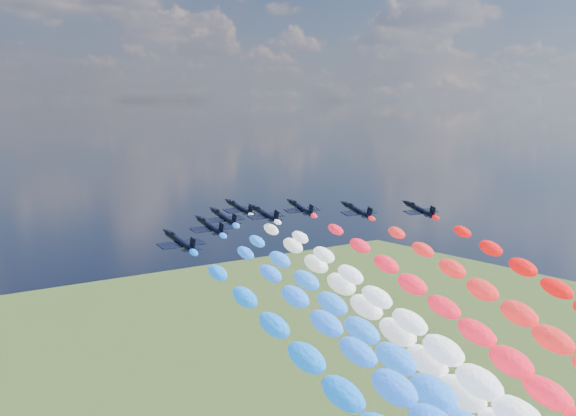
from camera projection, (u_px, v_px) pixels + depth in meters
jet_0 at (180, 241)px, 132.82m from camera, size 9.36×12.41×5.27m
jet_1 at (210, 226)px, 149.00m from camera, size 8.82×12.02×5.27m
jet_2 at (224, 217)px, 160.74m from camera, size 8.80×12.01×5.27m
trail_2 at (411, 390)px, 119.49m from camera, size 6.37×107.73×45.52m
jet_3 at (265, 214)px, 165.22m from camera, size 9.25×12.33×5.27m
trail_3 at (459, 380)px, 123.97m from camera, size 6.37×107.73×45.52m
jet_4 at (240, 208)px, 174.71m from camera, size 9.50×12.50×5.27m
trail_4 at (412, 360)px, 133.46m from camera, size 6.37×107.73×45.52m
jet_5 at (301, 208)px, 174.47m from camera, size 9.26×12.34×5.27m
trail_5 at (493, 360)px, 133.21m from camera, size 6.37×107.73×45.52m
jet_6 at (357, 210)px, 170.43m from camera, size 8.71×11.95×5.27m
trail_6 at (573, 368)px, 129.17m from camera, size 6.37×107.73×45.52m
jet_7 at (419, 210)px, 171.83m from camera, size 9.18×12.28×5.27m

